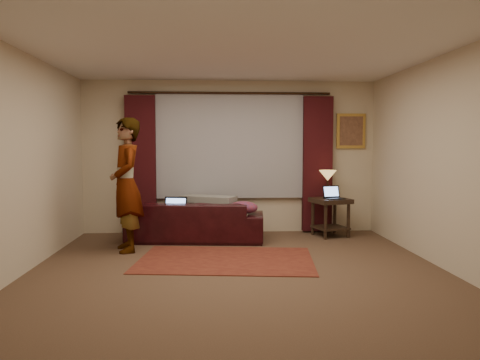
% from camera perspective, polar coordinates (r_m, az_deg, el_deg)
% --- Properties ---
extents(floor, '(5.00, 5.00, 0.01)m').
position_cam_1_polar(floor, '(5.75, -0.31, -10.94)').
color(floor, brown).
rests_on(floor, ground).
extents(ceiling, '(5.00, 5.00, 0.02)m').
position_cam_1_polar(ceiling, '(5.66, -0.32, 15.45)').
color(ceiling, silver).
rests_on(ceiling, ground).
extents(wall_back, '(5.00, 0.02, 2.60)m').
position_cam_1_polar(wall_back, '(8.05, -1.25, 2.81)').
color(wall_back, beige).
rests_on(wall_back, ground).
extents(wall_front, '(5.00, 0.02, 2.60)m').
position_cam_1_polar(wall_front, '(3.06, 2.13, 0.50)').
color(wall_front, beige).
rests_on(wall_front, ground).
extents(wall_left, '(0.02, 5.00, 2.60)m').
position_cam_1_polar(wall_left, '(5.97, -25.06, 1.92)').
color(wall_left, beige).
rests_on(wall_left, ground).
extents(wall_right, '(0.02, 5.00, 2.60)m').
position_cam_1_polar(wall_right, '(6.21, 23.42, 2.04)').
color(wall_right, beige).
rests_on(wall_right, ground).
extents(sheer_curtain, '(2.50, 0.05, 1.80)m').
position_cam_1_polar(sheer_curtain, '(7.99, -1.23, 4.23)').
color(sheer_curtain, '#9FA0A8').
rests_on(sheer_curtain, wall_back).
extents(drape_left, '(0.50, 0.14, 2.30)m').
position_cam_1_polar(drape_left, '(8.03, -11.98, 1.86)').
color(drape_left, '#360D11').
rests_on(drape_left, floor).
extents(drape_right, '(0.50, 0.14, 2.30)m').
position_cam_1_polar(drape_right, '(8.14, 9.41, 1.92)').
color(drape_right, '#360D11').
rests_on(drape_right, floor).
extents(curtain_rod, '(0.04, 0.04, 3.40)m').
position_cam_1_polar(curtain_rod, '(7.98, -1.23, 10.56)').
color(curtain_rod, black).
rests_on(curtain_rod, wall_back).
extents(picture_frame, '(0.50, 0.04, 0.60)m').
position_cam_1_polar(picture_frame, '(8.36, 13.37, 5.83)').
color(picture_frame, gold).
rests_on(picture_frame, wall_back).
extents(sofa, '(2.20, 1.11, 0.86)m').
position_cam_1_polar(sofa, '(7.42, -5.40, -4.09)').
color(sofa, black).
rests_on(sofa, floor).
extents(throw_blanket, '(0.95, 0.69, 0.10)m').
position_cam_1_polar(throw_blanket, '(7.60, -3.91, -0.56)').
color(throw_blanket, gray).
rests_on(throw_blanket, sofa).
extents(clothing_pile, '(0.50, 0.40, 0.20)m').
position_cam_1_polar(clothing_pile, '(7.27, 0.37, -3.46)').
color(clothing_pile, '#76304C').
rests_on(clothing_pile, sofa).
extents(laptop_sofa, '(0.42, 0.45, 0.26)m').
position_cam_1_polar(laptop_sofa, '(7.31, -8.12, -3.22)').
color(laptop_sofa, black).
rests_on(laptop_sofa, sofa).
extents(area_rug, '(2.42, 1.75, 0.01)m').
position_cam_1_polar(area_rug, '(6.21, -1.74, -9.68)').
color(area_rug, maroon).
rests_on(area_rug, floor).
extents(end_table, '(0.68, 0.68, 0.63)m').
position_cam_1_polar(end_table, '(7.87, 10.95, -4.50)').
color(end_table, black).
rests_on(end_table, floor).
extents(tiffany_lamp, '(0.30, 0.30, 0.46)m').
position_cam_1_polar(tiffany_lamp, '(7.87, 10.63, -0.50)').
color(tiffany_lamp, '#A3964D').
rests_on(tiffany_lamp, end_table).
extents(laptop_table, '(0.37, 0.39, 0.21)m').
position_cam_1_polar(laptop_table, '(7.75, 11.45, -1.50)').
color(laptop_table, black).
rests_on(laptop_table, end_table).
extents(person, '(0.71, 0.71, 1.89)m').
position_cam_1_polar(person, '(6.78, -13.69, -0.57)').
color(person, gray).
rests_on(person, floor).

